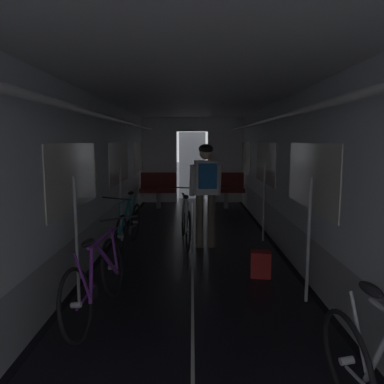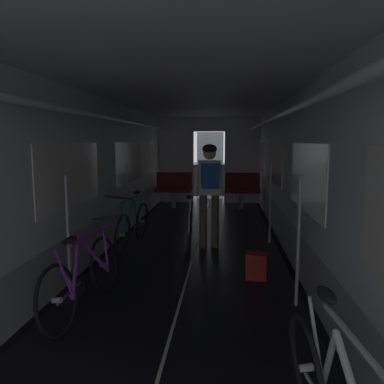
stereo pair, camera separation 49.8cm
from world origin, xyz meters
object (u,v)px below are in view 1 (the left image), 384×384
(bicycle_teal, at_px, (128,226))
(person_cyclist_aisle, at_px, (206,184))
(bicycle_purple, at_px, (96,280))
(bench_seat_far_right, at_px, (225,187))
(backpack_on_floor, at_px, (260,264))
(bench_seat_far_left, at_px, (158,187))
(bicycle_white_in_aisle, at_px, (185,222))

(bicycle_teal, bearing_deg, person_cyclist_aisle, 2.32)
(bicycle_purple, bearing_deg, bicycle_teal, 92.05)
(bench_seat_far_right, bearing_deg, backpack_on_floor, -89.97)
(backpack_on_floor, bearing_deg, bicycle_teal, 145.73)
(bench_seat_far_left, distance_m, backpack_on_floor, 5.51)
(bench_seat_far_left, relative_size, bicycle_white_in_aisle, 0.58)
(bench_seat_far_left, height_order, bicycle_purple, bicycle_purple)
(bicycle_purple, relative_size, person_cyclist_aisle, 0.98)
(bicycle_teal, height_order, person_cyclist_aisle, person_cyclist_aisle)
(bicycle_white_in_aisle, xyz_separation_m, backpack_on_floor, (1.02, -1.65, -0.21))
(bench_seat_far_right, height_order, bicycle_purple, bicycle_purple)
(bench_seat_far_right, height_order, bicycle_white_in_aisle, bench_seat_far_right)
(bench_seat_far_right, xyz_separation_m, bicycle_teal, (-1.96, -3.86, -0.18))
(bicycle_teal, relative_size, backpack_on_floor, 4.98)
(bench_seat_far_right, distance_m, person_cyclist_aisle, 3.90)
(bench_seat_far_right, xyz_separation_m, bicycle_purple, (-1.87, -6.31, -0.19))
(bicycle_teal, bearing_deg, bicycle_white_in_aisle, 18.44)
(bench_seat_far_left, bearing_deg, bicycle_white_in_aisle, -77.48)
(bench_seat_far_left, height_order, bicycle_white_in_aisle, bench_seat_far_left)
(bicycle_white_in_aisle, bearing_deg, person_cyclist_aisle, -37.75)
(backpack_on_floor, bearing_deg, bench_seat_far_right, 90.03)
(bench_seat_far_left, xyz_separation_m, bench_seat_far_right, (1.80, 0.00, 0.00))
(bench_seat_far_left, relative_size, bicycle_teal, 0.58)
(person_cyclist_aisle, bearing_deg, backpack_on_floor, -64.07)
(bicycle_teal, xyz_separation_m, backpack_on_floor, (1.96, -1.34, -0.21))
(bicycle_white_in_aisle, bearing_deg, bench_seat_far_left, 102.52)
(bench_seat_far_right, bearing_deg, bicycle_purple, -106.53)
(bench_seat_far_right, xyz_separation_m, backpack_on_floor, (0.00, -5.20, -0.40))
(bench_seat_far_left, relative_size, person_cyclist_aisle, 0.57)
(bench_seat_far_left, relative_size, backpack_on_floor, 2.89)
(bench_seat_far_left, distance_m, person_cyclist_aisle, 4.00)
(bicycle_teal, xyz_separation_m, bicycle_white_in_aisle, (0.95, 0.32, 0.00))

